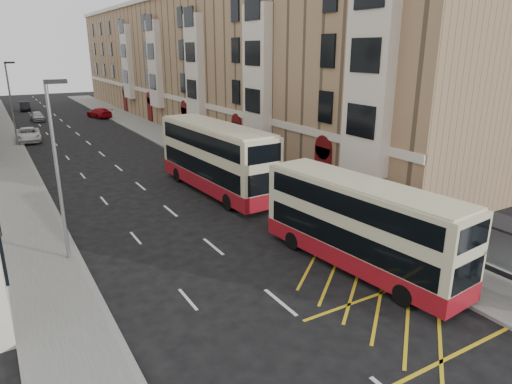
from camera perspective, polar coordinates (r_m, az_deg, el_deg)
ground at (r=15.57m, az=11.71°, el=-19.90°), size 200.00×200.00×0.00m
pavement_right at (r=43.32m, az=-7.18°, el=5.02°), size 4.00×120.00×0.15m
pavement_left at (r=39.99m, az=-27.96°, el=2.03°), size 3.00×120.00×0.15m
kerb_right at (r=42.59m, az=-9.65°, el=4.70°), size 0.25×120.00×0.15m
kerb_left at (r=40.07m, az=-25.84°, el=2.35°), size 0.25×120.00×0.15m
road_markings at (r=55.37m, az=-21.22°, el=6.63°), size 10.00×110.00×0.01m
terrace_right at (r=59.18m, az=-7.34°, el=15.63°), size 10.75×79.00×15.25m
guard_railing at (r=22.58m, az=13.97°, el=-5.16°), size 0.06×6.56×1.01m
street_lamp_near at (r=21.54m, az=-23.58°, el=3.37°), size 0.93×0.18×8.00m
street_lamp_far at (r=51.15m, az=-28.28°, el=10.20°), size 0.93×0.18×8.00m
double_decker_front at (r=20.34m, az=12.87°, el=-4.09°), size 3.31×10.15×3.98m
double_decker_rear at (r=30.64m, az=-5.05°, el=4.24°), size 3.20×11.69×4.62m
pedestrian_near at (r=20.43m, az=21.74°, el=-8.03°), size 0.71×0.60×1.67m
pedestrian_far at (r=20.98m, az=19.09°, el=-6.66°), size 1.21×0.74×1.93m
white_van at (r=53.69m, az=-26.58°, el=6.43°), size 2.67×5.24×1.42m
car_silver at (r=68.47m, az=-25.67°, el=8.54°), size 1.73×3.91×1.31m
car_dark at (r=80.97m, az=-26.91°, el=9.54°), size 1.71×4.22×1.36m
car_red at (r=68.62m, az=-18.99°, el=9.35°), size 3.07×5.09×1.38m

